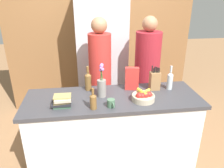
# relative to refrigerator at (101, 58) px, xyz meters

# --- Properties ---
(ground_plane) EXTENTS (14.00, 14.00, 0.00)m
(ground_plane) POSITION_rel_refrigerator_xyz_m (0.01, -1.25, -0.99)
(ground_plane) COLOR #936B47
(kitchen_island) EXTENTS (1.90, 0.66, 0.92)m
(kitchen_island) POSITION_rel_refrigerator_xyz_m (0.01, -1.25, -0.53)
(kitchen_island) COLOR silver
(kitchen_island) RESTS_ON ground_plane
(back_wall_wood) EXTENTS (3.10, 0.12, 2.60)m
(back_wall_wood) POSITION_rel_refrigerator_xyz_m (0.01, 0.36, 0.31)
(back_wall_wood) COLOR brown
(back_wall_wood) RESTS_ON ground_plane
(refrigerator) EXTENTS (0.75, 0.63, 1.97)m
(refrigerator) POSITION_rel_refrigerator_xyz_m (0.00, 0.00, 0.00)
(refrigerator) COLOR #B7B7BC
(refrigerator) RESTS_ON ground_plane
(fruit_bowl) EXTENTS (0.24, 0.24, 0.11)m
(fruit_bowl) POSITION_rel_refrigerator_xyz_m (0.32, -1.37, -0.02)
(fruit_bowl) COLOR tan
(fruit_bowl) RESTS_ON kitchen_island
(knife_block) EXTENTS (0.11, 0.10, 0.29)m
(knife_block) POSITION_rel_refrigerator_xyz_m (0.52, -1.11, 0.04)
(knife_block) COLOR olive
(knife_block) RESTS_ON kitchen_island
(flower_vase) EXTENTS (0.09, 0.09, 0.37)m
(flower_vase) POSITION_rel_refrigerator_xyz_m (-0.10, -1.21, 0.05)
(flower_vase) COLOR gray
(flower_vase) RESTS_ON kitchen_island
(cereal_box) EXTENTS (0.16, 0.09, 0.27)m
(cereal_box) POSITION_rel_refrigerator_xyz_m (0.26, -1.08, 0.06)
(cereal_box) COLOR red
(cereal_box) RESTS_ON kitchen_island
(coffee_mug) EXTENTS (0.08, 0.11, 0.08)m
(coffee_mug) POSITION_rel_refrigerator_xyz_m (-0.03, -1.46, -0.03)
(coffee_mug) COLOR #42664C
(coffee_mug) RESTS_ON kitchen_island
(book_stack) EXTENTS (0.20, 0.16, 0.11)m
(book_stack) POSITION_rel_refrigerator_xyz_m (-0.51, -1.38, -0.01)
(book_stack) COLOR #3D6047
(book_stack) RESTS_ON kitchen_island
(bottle_oil) EXTENTS (0.07, 0.07, 0.22)m
(bottle_oil) POSITION_rel_refrigerator_xyz_m (-0.21, -1.47, 0.02)
(bottle_oil) COLOR brown
(bottle_oil) RESTS_ON kitchen_island
(bottle_vinegar) EXTENTS (0.08, 0.08, 0.29)m
(bottle_vinegar) POSITION_rel_refrigerator_xyz_m (-0.24, -1.02, 0.04)
(bottle_vinegar) COLOR brown
(bottle_vinegar) RESTS_ON kitchen_island
(bottle_wine) EXTENTS (0.07, 0.07, 0.28)m
(bottle_wine) POSITION_rel_refrigerator_xyz_m (0.69, -1.13, 0.04)
(bottle_wine) COLOR #B2BCC1
(bottle_wine) RESTS_ON kitchen_island
(person_at_sink) EXTENTS (0.29, 0.29, 1.69)m
(person_at_sink) POSITION_rel_refrigerator_xyz_m (-0.08, -0.67, -0.02)
(person_at_sink) COLOR #383842
(person_at_sink) RESTS_ON ground_plane
(person_in_blue) EXTENTS (0.34, 0.34, 1.69)m
(person_in_blue) POSITION_rel_refrigerator_xyz_m (0.57, -0.61, -0.04)
(person_in_blue) COLOR #383842
(person_in_blue) RESTS_ON ground_plane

